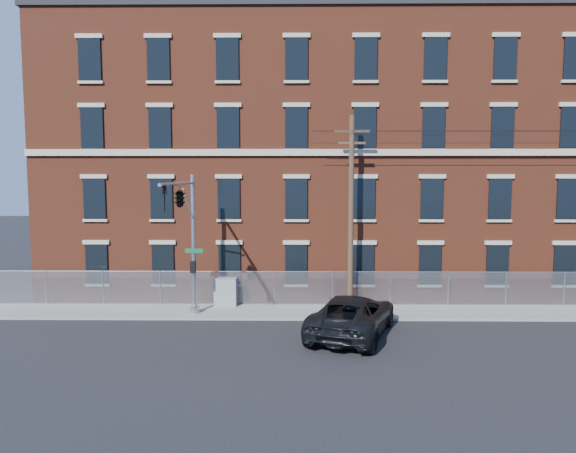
# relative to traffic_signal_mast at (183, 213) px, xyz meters

# --- Properties ---
(ground) EXTENTS (140.00, 140.00, 0.00)m
(ground) POSITION_rel_traffic_signal_mast_xyz_m (6.00, -2.18, -5.39)
(ground) COLOR black
(ground) RESTS_ON ground
(sidewalk) EXTENTS (65.00, 3.00, 0.12)m
(sidewalk) POSITION_rel_traffic_signal_mast_xyz_m (18.00, 2.82, -5.33)
(sidewalk) COLOR gray
(sidewalk) RESTS_ON ground
(mill_building) EXTENTS (55.30, 14.32, 16.30)m
(mill_building) POSITION_rel_traffic_signal_mast_xyz_m (18.00, 11.75, 2.76)
(mill_building) COLOR maroon
(mill_building) RESTS_ON ground
(chain_link_fence) EXTENTS (59.06, 0.06, 1.85)m
(chain_link_fence) POSITION_rel_traffic_signal_mast_xyz_m (18.00, 4.12, -4.33)
(chain_link_fence) COLOR #A5A8AD
(chain_link_fence) RESTS_ON ground
(traffic_signal_mast) EXTENTS (0.90, 6.75, 7.00)m
(traffic_signal_mast) POSITION_rel_traffic_signal_mast_xyz_m (0.00, 0.00, 0.00)
(traffic_signal_mast) COLOR #9EA0A5
(traffic_signal_mast) RESTS_ON ground
(utility_pole_near) EXTENTS (1.80, 0.28, 10.00)m
(utility_pole_near) POSITION_rel_traffic_signal_mast_xyz_m (8.00, 3.42, -0.05)
(utility_pole_near) COLOR #4F3827
(utility_pole_near) RESTS_ON ground
(pickup_truck) EXTENTS (4.91, 7.05, 1.79)m
(pickup_truck) POSITION_rel_traffic_signal_mast_xyz_m (7.63, -0.96, -4.50)
(pickup_truck) COLOR black
(pickup_truck) RESTS_ON ground
(utility_cabinet) EXTENTS (1.22, 0.65, 1.48)m
(utility_cabinet) POSITION_rel_traffic_signal_mast_xyz_m (1.39, 3.82, -4.53)
(utility_cabinet) COLOR gray
(utility_cabinet) RESTS_ON sidewalk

